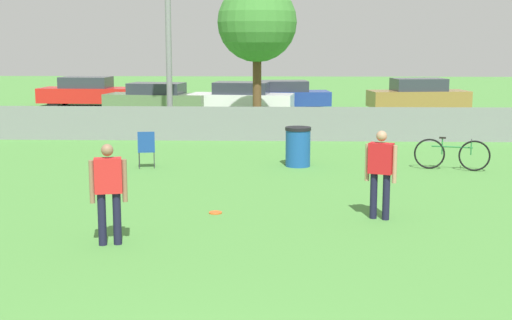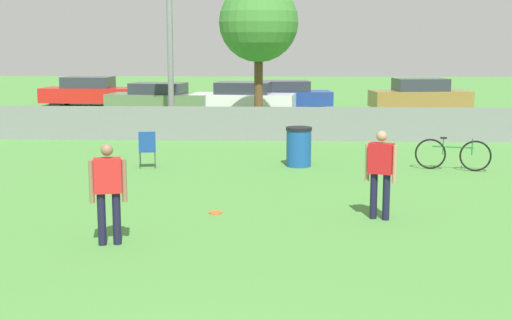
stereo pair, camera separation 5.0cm
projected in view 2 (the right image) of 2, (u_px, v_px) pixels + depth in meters
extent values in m
cube|color=gray|center=(259.00, 124.00, 22.78)|extent=(20.54, 0.03, 1.10)
cylinder|color=brown|center=(259.00, 90.00, 26.40)|extent=(0.32, 0.32, 2.76)
sphere|color=#3D7F33|center=(259.00, 22.00, 25.99)|extent=(2.91, 2.91, 2.91)
cylinder|color=#191933|center=(374.00, 196.00, 12.82)|extent=(0.13, 0.13, 0.84)
cylinder|color=#191933|center=(386.00, 197.00, 12.72)|extent=(0.13, 0.13, 0.84)
cube|color=red|center=(381.00, 158.00, 12.66)|extent=(0.47, 0.37, 0.55)
sphere|color=tan|center=(382.00, 136.00, 12.59)|extent=(0.19, 0.19, 0.19)
cylinder|color=tan|center=(367.00, 162.00, 12.78)|extent=(0.08, 0.08, 0.67)
cylinder|color=tan|center=(395.00, 164.00, 12.56)|extent=(0.08, 0.08, 0.67)
cylinder|color=#191933|center=(102.00, 219.00, 11.15)|extent=(0.13, 0.13, 0.84)
cylinder|color=#191933|center=(117.00, 218.00, 11.19)|extent=(0.13, 0.13, 0.84)
cube|color=red|center=(108.00, 175.00, 11.06)|extent=(0.46, 0.31, 0.55)
sphere|color=#8C664C|center=(107.00, 150.00, 10.99)|extent=(0.19, 0.19, 0.19)
cylinder|color=#8C664C|center=(91.00, 182.00, 11.03)|extent=(0.08, 0.08, 0.67)
cylinder|color=#8C664C|center=(124.00, 181.00, 11.12)|extent=(0.08, 0.08, 0.67)
cylinder|color=#E5591E|center=(216.00, 213.00, 13.27)|extent=(0.24, 0.24, 0.03)
torus|color=#E5591E|center=(216.00, 212.00, 13.27)|extent=(0.25, 0.25, 0.03)
cylinder|color=#333338|center=(155.00, 158.00, 18.28)|extent=(0.02, 0.02, 0.41)
cylinder|color=#333338|center=(140.00, 158.00, 18.22)|extent=(0.02, 0.02, 0.41)
cylinder|color=#333338|center=(155.00, 160.00, 17.91)|extent=(0.02, 0.02, 0.41)
cylinder|color=#333338|center=(140.00, 161.00, 17.86)|extent=(0.02, 0.02, 0.41)
cube|color=navy|center=(147.00, 151.00, 18.03)|extent=(0.49, 0.49, 0.03)
cube|color=navy|center=(147.00, 142.00, 17.79)|extent=(0.42, 0.10, 0.50)
torus|color=black|center=(430.00, 154.00, 17.81)|extent=(0.75, 0.24, 0.76)
torus|color=black|center=(475.00, 156.00, 17.49)|extent=(0.75, 0.24, 0.76)
cylinder|color=#267238|center=(453.00, 147.00, 17.62)|extent=(0.97, 0.29, 0.04)
cylinder|color=#267238|center=(443.00, 147.00, 17.69)|extent=(0.03, 0.03, 0.40)
cylinder|color=#267238|center=(472.00, 148.00, 17.48)|extent=(0.03, 0.03, 0.36)
cube|color=black|center=(444.00, 138.00, 17.65)|extent=(0.17, 0.10, 0.04)
cylinder|color=black|center=(473.00, 141.00, 17.45)|extent=(0.14, 0.43, 0.03)
cylinder|color=#194C99|center=(299.00, 148.00, 18.18)|extent=(0.63, 0.63, 0.93)
cylinder|color=black|center=(299.00, 129.00, 18.09)|extent=(0.66, 0.66, 0.08)
cylinder|color=black|center=(121.00, 99.00, 35.63)|extent=(0.65, 0.21, 0.65)
cylinder|color=black|center=(111.00, 101.00, 34.06)|extent=(0.65, 0.21, 0.65)
cylinder|color=black|center=(67.00, 98.00, 35.88)|extent=(0.65, 0.21, 0.65)
cylinder|color=black|center=(55.00, 101.00, 34.31)|extent=(0.65, 0.21, 0.65)
cube|color=red|center=(89.00, 95.00, 34.93)|extent=(4.55, 2.04, 0.71)
cube|color=#2D333D|center=(88.00, 82.00, 34.83)|extent=(2.40, 1.71, 0.53)
cylinder|color=black|center=(194.00, 105.00, 31.90)|extent=(0.70, 0.28, 0.68)
cylinder|color=black|center=(184.00, 108.00, 30.50)|extent=(0.70, 0.28, 0.68)
cylinder|color=black|center=(135.00, 104.00, 32.42)|extent=(0.70, 0.28, 0.68)
cylinder|color=black|center=(123.00, 107.00, 31.02)|extent=(0.70, 0.28, 0.68)
cube|color=#59724C|center=(159.00, 101.00, 31.43)|extent=(4.68, 2.31, 0.64)
cube|color=#2D333D|center=(158.00, 88.00, 31.33)|extent=(2.52, 1.79, 0.48)
cylinder|color=black|center=(277.00, 106.00, 31.77)|extent=(0.66, 0.26, 0.65)
cylinder|color=black|center=(272.00, 109.00, 30.33)|extent=(0.66, 0.26, 0.65)
cylinder|color=black|center=(216.00, 105.00, 32.21)|extent=(0.66, 0.26, 0.65)
cylinder|color=black|center=(208.00, 108.00, 30.78)|extent=(0.66, 0.26, 0.65)
cube|color=white|center=(243.00, 102.00, 31.24)|extent=(4.67, 2.24, 0.68)
cube|color=#2D333D|center=(243.00, 88.00, 31.14)|extent=(2.50, 1.77, 0.51)
cylinder|color=black|center=(311.00, 101.00, 34.13)|extent=(0.65, 0.24, 0.63)
cylinder|color=black|center=(315.00, 104.00, 32.65)|extent=(0.65, 0.24, 0.63)
cylinder|color=black|center=(255.00, 101.00, 33.97)|extent=(0.65, 0.24, 0.63)
cylinder|color=black|center=(257.00, 104.00, 32.49)|extent=(0.65, 0.24, 0.63)
cube|color=navy|center=(285.00, 98.00, 33.28)|extent=(4.47, 2.14, 0.65)
cube|color=#2D333D|center=(285.00, 86.00, 33.18)|extent=(2.39, 1.73, 0.49)
cylinder|color=black|center=(443.00, 102.00, 33.52)|extent=(0.64, 0.26, 0.62)
cylinder|color=black|center=(455.00, 105.00, 32.06)|extent=(0.64, 0.26, 0.62)
cylinder|color=black|center=(386.00, 103.00, 33.26)|extent=(0.64, 0.26, 0.62)
cylinder|color=black|center=(395.00, 106.00, 31.80)|extent=(0.64, 0.26, 0.62)
cube|color=olive|center=(420.00, 99.00, 32.62)|extent=(4.66, 2.31, 0.75)
cube|color=#2D333D|center=(421.00, 85.00, 32.51)|extent=(2.51, 1.81, 0.56)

